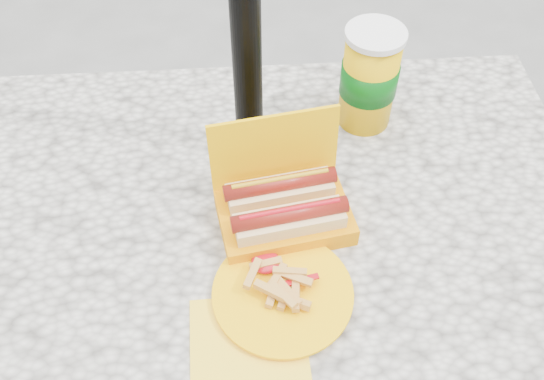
{
  "coord_description": "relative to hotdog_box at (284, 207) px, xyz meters",
  "views": [
    {
      "loc": [
        -0.01,
        -0.65,
        1.59
      ],
      "look_at": [
        0.03,
        0.01,
        0.8
      ],
      "focal_mm": 40.0,
      "sensor_mm": 36.0,
      "label": 1
    }
  ],
  "objects": [
    {
      "name": "hotdog_box",
      "position": [
        0.0,
        0.0,
        0.0
      ],
      "size": [
        0.24,
        0.19,
        0.18
      ],
      "rotation": [
        0.0,
        0.0,
        0.16
      ],
      "color": "#FFBA00",
      "rests_on": "picnic_table"
    },
    {
      "name": "fries_plate",
      "position": [
        -0.02,
        -0.15,
        -0.03
      ],
      "size": [
        0.26,
        0.28,
        0.04
      ],
      "rotation": [
        0.0,
        0.0,
        -0.31
      ],
      "color": "yellow",
      "rests_on": "picnic_table"
    },
    {
      "name": "picnic_table",
      "position": [
        -0.05,
        0.02,
        -0.15
      ],
      "size": [
        1.2,
        0.8,
        0.75
      ],
      "color": "beige",
      "rests_on": "ground"
    },
    {
      "name": "soda_cup",
      "position": [
        0.18,
        0.24,
        0.06
      ],
      "size": [
        0.11,
        0.11,
        0.21
      ],
      "rotation": [
        0.0,
        0.0,
        -0.3
      ],
      "color": "#F4B504",
      "rests_on": "picnic_table"
    }
  ]
}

